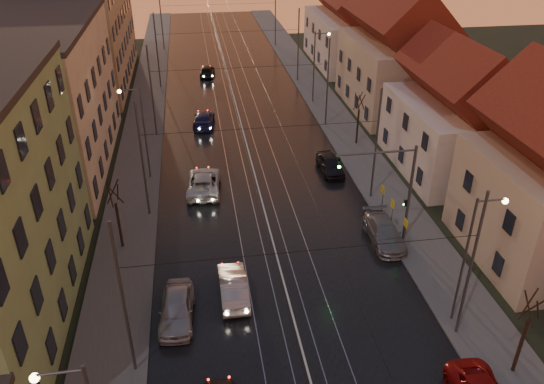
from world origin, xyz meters
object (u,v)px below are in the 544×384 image
street_lamp_3 (317,60)px  driving_car_3 (204,119)px  driving_car_1 (233,286)px  driving_car_4 (207,71)px  parked_right_2 (330,164)px  parked_right_1 (384,233)px  parked_left_3 (177,308)px  traffic_light_mast (397,183)px  street_lamp_2 (140,125)px  street_lamp_1 (472,249)px  driving_car_2 (204,182)px

street_lamp_3 → driving_car_3: street_lamp_3 is taller
driving_car_1 → driving_car_4: 43.87m
street_lamp_3 → parked_right_2: street_lamp_3 is taller
parked_right_1 → parked_left_3: bearing=-157.5°
driving_car_1 → traffic_light_mast: bearing=-160.3°
street_lamp_2 → driving_car_4: 28.82m
street_lamp_1 → parked_right_2: size_ratio=1.83×
street_lamp_2 → driving_car_2: 6.89m
street_lamp_2 → street_lamp_3: 24.24m
driving_car_2 → parked_right_1: (11.98, -9.09, -0.04)m
street_lamp_1 → parked_left_3: (-15.61, 2.45, -4.09)m
parked_right_2 → driving_car_2: bearing=-172.9°
street_lamp_2 → parked_right_2: street_lamp_2 is taller
traffic_light_mast → driving_car_1: (-11.18, -4.08, -3.84)m
street_lamp_1 → parked_right_1: street_lamp_1 is taller
street_lamp_2 → street_lamp_3: (18.21, 16.00, 0.00)m
street_lamp_1 → driving_car_1: (-12.29, 3.92, -4.13)m
street_lamp_2 → parked_left_3: bearing=-81.6°
driving_car_4 → parked_right_1: driving_car_4 is taller
driving_car_4 → parked_left_3: size_ratio=0.93×
street_lamp_3 → parked_left_3: 37.23m
driving_car_1 → parked_right_2: size_ratio=1.05×
street_lamp_1 → driving_car_4: (-11.80, 47.79, -4.15)m
street_lamp_2 → driving_car_4: bearing=77.0°
street_lamp_3 → driving_car_1: (-12.29, -32.08, -4.13)m
street_lamp_3 → street_lamp_1: bearing=-90.0°
parked_left_3 → parked_right_2: 20.88m
parked_left_3 → driving_car_3: bearing=88.6°
driving_car_1 → driving_car_4: bearing=-91.0°
street_lamp_1 → parked_right_1: bearing=100.6°
street_lamp_2 → parked_right_1: bearing=-35.6°
driving_car_3 → parked_right_1: bearing=122.9°
traffic_light_mast → driving_car_4: 41.38m
street_lamp_1 → traffic_light_mast: street_lamp_1 is taller
street_lamp_2 → driving_car_2: bearing=-31.3°
driving_car_4 → parked_right_2: parked_right_2 is taller
driving_car_3 → parked_left_3: (-2.68, -28.48, 0.07)m
driving_car_1 → parked_right_1: bearing=-159.4°
parked_left_3 → driving_car_1: bearing=27.9°
driving_car_3 → parked_right_1: (11.42, -22.89, 0.01)m
parked_right_2 → traffic_light_mast: bearing=-83.6°
street_lamp_3 → driving_car_1: bearing=-111.0°
parked_left_3 → street_lamp_2: bearing=102.4°
driving_car_4 → parked_right_2: (9.18, -28.99, 0.01)m
traffic_light_mast → driving_car_1: size_ratio=1.57×
driving_car_3 → parked_right_1: 25.58m
traffic_light_mast → parked_right_1: size_ratio=1.44×
driving_car_3 → parked_left_3: size_ratio=1.07×
street_lamp_1 → driving_car_2: bearing=128.2°
street_lamp_3 → driving_car_4: size_ratio=1.85×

